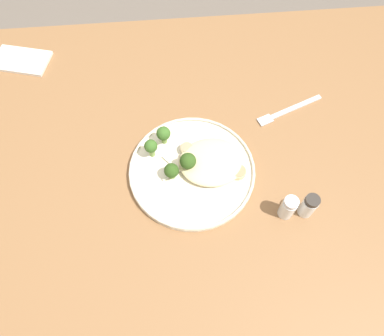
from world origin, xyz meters
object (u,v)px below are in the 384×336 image
broccoli_floret_tall_stalk (188,161)px  seared_scallop_half_hidden (194,168)px  folded_napkin (21,60)px  seared_scallop_rear_pale (206,152)px  dinner_fork (288,111)px  seared_scallop_large_seared (238,172)px  dinner_plate (192,170)px  broccoli_floret_front_edge (163,134)px  seared_scallop_tiny_bay (187,149)px  seared_scallop_on_noodles (220,161)px  broccoli_floret_right_tilted (172,171)px  seared_scallop_front_small (203,163)px  broccoli_floret_near_rim (151,147)px  pepper_shaker (309,206)px  salt_shaker (288,207)px

broccoli_floret_tall_stalk → seared_scallop_half_hidden: bearing=-19.3°
broccoli_floret_tall_stalk → folded_napkin: size_ratio=0.37×
seared_scallop_rear_pale → dinner_fork: (0.22, 0.12, -0.02)m
seared_scallop_large_seared → seared_scallop_rear_pale: size_ratio=1.36×
dinner_plate → broccoli_floret_front_edge: (-0.06, 0.08, 0.03)m
broccoli_floret_front_edge → seared_scallop_tiny_bay: bearing=-31.8°
seared_scallop_on_noodles → broccoli_floret_right_tilted: (-0.11, -0.02, 0.01)m
seared_scallop_front_small → broccoli_floret_near_rim: bearing=161.3°
pepper_shaker → seared_scallop_large_seared: bearing=143.3°
dinner_fork → seared_scallop_half_hidden: bearing=-148.8°
dinner_fork → salt_shaker: size_ratio=2.68×
broccoli_floret_front_edge → broccoli_floret_near_rim: (-0.03, -0.03, 0.00)m
seared_scallop_on_noodles → folded_napkin: seared_scallop_on_noodles is taller
seared_scallop_front_small → dinner_fork: (0.23, 0.14, -0.02)m
broccoli_floret_front_edge → pepper_shaker: 0.36m
seared_scallop_on_noodles → broccoli_floret_front_edge: broccoli_floret_front_edge is taller
broccoli_floret_tall_stalk → dinner_fork: (0.27, 0.15, -0.04)m
seared_scallop_rear_pale → folded_napkin: size_ratio=0.17×
dinner_fork → salt_shaker: bearing=-103.6°
dinner_plate → seared_scallop_tiny_bay: size_ratio=9.48×
seared_scallop_front_small → dinner_fork: 0.27m
seared_scallop_front_small → pepper_shaker: (0.21, -0.13, 0.01)m
seared_scallop_large_seared → broccoli_floret_tall_stalk: size_ratio=0.62×
seared_scallop_large_seared → broccoli_floret_right_tilted: (-0.15, 0.01, 0.02)m
seared_scallop_rear_pale → folded_napkin: seared_scallop_rear_pale is taller
seared_scallop_rear_pale → broccoli_floret_near_rim: (-0.13, 0.01, 0.02)m
seared_scallop_rear_pale → broccoli_floret_near_rim: broccoli_floret_near_rim is taller
salt_shaker → broccoli_floret_near_rim: bearing=149.1°
seared_scallop_half_hidden → dinner_fork: size_ratio=0.14×
broccoli_floret_front_edge → salt_shaker: salt_shaker is taller
seared_scallop_large_seared → seared_scallop_tiny_bay: 0.13m
seared_scallop_large_seared → broccoli_floret_right_tilted: bearing=177.0°
dinner_fork → salt_shaker: (-0.07, -0.27, 0.03)m
seared_scallop_half_hidden → pepper_shaker: (0.23, -0.12, 0.01)m
broccoli_floret_front_edge → folded_napkin: 0.49m
dinner_plate → broccoli_floret_near_rim: size_ratio=5.50×
folded_napkin → seared_scallop_rear_pale: bearing=-36.3°
seared_scallop_half_hidden → dinner_fork: (0.25, 0.15, -0.02)m
seared_scallop_half_hidden → seared_scallop_rear_pale: size_ratio=0.96×
seared_scallop_rear_pale → folded_napkin: 0.59m
seared_scallop_rear_pale → pepper_shaker: size_ratio=0.38×
broccoli_floret_tall_stalk → salt_shaker: size_ratio=0.83×
seared_scallop_on_noodles → salt_shaker: size_ratio=0.42×
folded_napkin → pepper_shaker: 0.85m
broccoli_floret_tall_stalk → folded_napkin: 0.58m
broccoli_floret_front_edge → broccoli_floret_tall_stalk: 0.09m
seared_scallop_half_hidden → seared_scallop_tiny_bay: 0.05m
seared_scallop_rear_pale → broccoli_floret_tall_stalk: size_ratio=0.46×
seared_scallop_large_seared → broccoli_floret_right_tilted: 0.15m
seared_scallop_half_hidden → broccoli_floret_front_edge: size_ratio=0.47×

